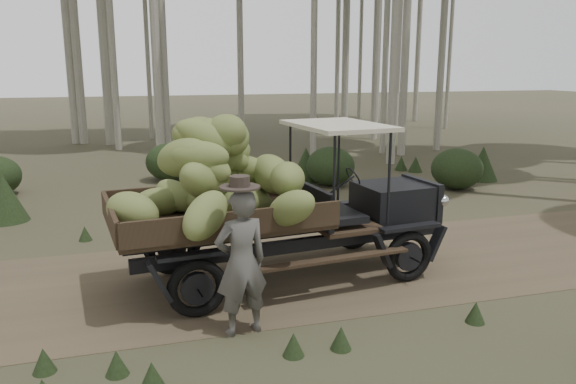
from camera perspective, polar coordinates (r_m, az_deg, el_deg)
name	(u,v)px	position (r m, az deg, el deg)	size (l,w,h in m)	color
ground	(146,287)	(9.30, -14.23, -9.37)	(120.00, 120.00, 0.00)	#473D2B
dirt_track	(146,287)	(9.30, -14.24, -9.35)	(70.00, 4.00, 0.01)	brown
banana_truck	(247,185)	(8.70, -4.16, 0.70)	(5.76, 2.94, 2.84)	black
farmer	(241,261)	(7.25, -4.78, -6.98)	(0.78, 0.60, 2.10)	#504E49
undergrowth	(173,273)	(8.22, -11.63, -8.09)	(21.14, 21.46, 1.31)	#233319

